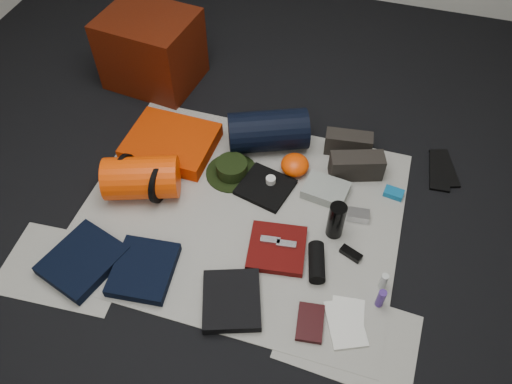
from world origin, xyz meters
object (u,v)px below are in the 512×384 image
(red_cabinet, at_px, (152,50))
(sleeping_pad, at_px, (171,143))
(water_bottle, at_px, (336,220))
(paperback_book, at_px, (310,323))
(navy_duffel, at_px, (268,131))
(stuff_sack, at_px, (142,178))
(compact_camera, at_px, (358,215))

(red_cabinet, distance_m, sleeping_pad, 0.67)
(red_cabinet, relative_size, water_bottle, 2.58)
(water_bottle, height_order, paperback_book, water_bottle)
(navy_duffel, bearing_deg, red_cabinet, 133.39)
(red_cabinet, height_order, navy_duffel, red_cabinet)
(sleeping_pad, bearing_deg, water_bottle, -17.17)
(sleeping_pad, bearing_deg, stuff_sack, -91.87)
(sleeping_pad, xyz_separation_m, water_bottle, (1.00, -0.31, 0.06))
(sleeping_pad, distance_m, water_bottle, 1.05)
(sleeping_pad, height_order, stuff_sack, stuff_sack)
(red_cabinet, distance_m, paperback_book, 1.92)
(stuff_sack, height_order, water_bottle, stuff_sack)
(water_bottle, relative_size, compact_camera, 1.89)
(compact_camera, bearing_deg, sleeping_pad, 164.95)
(stuff_sack, relative_size, paperback_book, 2.15)
(stuff_sack, xyz_separation_m, paperback_book, (1.00, -0.47, -0.10))
(stuff_sack, bearing_deg, red_cabinet, 110.25)
(water_bottle, bearing_deg, paperback_book, -90.52)
(navy_duffel, bearing_deg, stuff_sack, -158.51)
(navy_duffel, distance_m, compact_camera, 0.69)
(sleeping_pad, height_order, paperback_book, sleeping_pad)
(sleeping_pad, height_order, navy_duffel, navy_duffel)
(paperback_book, bearing_deg, compact_camera, 73.21)
(sleeping_pad, relative_size, water_bottle, 2.28)
(paperback_book, bearing_deg, stuff_sack, 147.26)
(sleeping_pad, distance_m, navy_duffel, 0.55)
(paperback_book, bearing_deg, water_bottle, 81.99)
(red_cabinet, bearing_deg, compact_camera, -20.61)
(sleeping_pad, relative_size, navy_duffel, 1.09)
(stuff_sack, distance_m, compact_camera, 1.12)
(compact_camera, height_order, paperback_book, compact_camera)
(water_bottle, bearing_deg, red_cabinet, 147.18)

